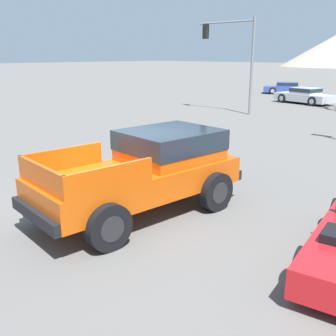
% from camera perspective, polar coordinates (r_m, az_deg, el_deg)
% --- Properties ---
extents(ground_plane, '(320.00, 320.00, 0.00)m').
position_cam_1_polar(ground_plane, '(9.66, -6.56, -6.06)').
color(ground_plane, '#5B5956').
extents(orange_pickup_truck, '(2.73, 5.32, 1.89)m').
position_cam_1_polar(orange_pickup_truck, '(9.27, -2.67, 0.15)').
color(orange_pickup_truck, '#CC4C0C').
rests_on(orange_pickup_truck, ground_plane).
extents(parked_car_silver, '(4.58, 2.53, 1.21)m').
position_cam_1_polar(parked_car_silver, '(32.17, 19.19, 9.92)').
color(parked_car_silver, '#B7BABF').
rests_on(parked_car_silver, ground_plane).
extents(parked_car_blue, '(4.80, 3.54, 1.10)m').
position_cam_1_polar(parked_car_blue, '(39.71, 17.02, 11.07)').
color(parked_car_blue, '#334C9E').
rests_on(parked_car_blue, ground_plane).
extents(traffic_light_main, '(4.21, 0.38, 5.81)m').
position_cam_1_polar(traffic_light_main, '(26.04, 9.15, 16.97)').
color(traffic_light_main, slate).
rests_on(traffic_light_main, ground_plane).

